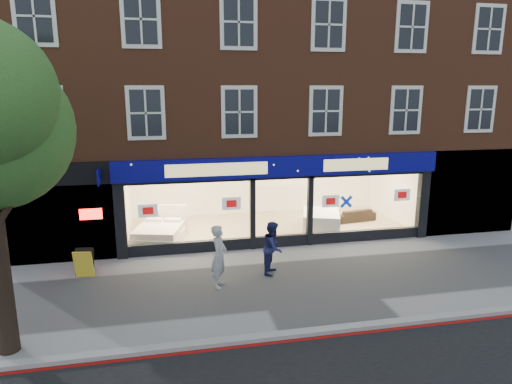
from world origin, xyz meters
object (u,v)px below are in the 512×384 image
object	(u,v)px
a_board	(84,263)
sofa	(354,215)
mattress_stack	(321,220)
pedestrian_grey	(219,256)
display_bed	(160,232)
pedestrian_blue	(273,248)

from	to	relation	value
a_board	sofa	bearing A→B (deg)	28.63
mattress_stack	a_board	world-z (taller)	a_board
a_board	pedestrian_grey	distance (m)	4.21
display_bed	pedestrian_grey	bearing A→B (deg)	-52.57
pedestrian_grey	pedestrian_blue	distance (m)	1.85
mattress_stack	display_bed	bearing A→B (deg)	-178.98
a_board	pedestrian_blue	xyz separation A→B (m)	(5.64, -0.85, 0.38)
sofa	pedestrian_grey	size ratio (longest dim) A/B	0.96
display_bed	pedestrian_grey	distance (m)	4.53
display_bed	a_board	world-z (taller)	display_bed
a_board	pedestrian_grey	world-z (taller)	pedestrian_grey
a_board	pedestrian_grey	xyz separation A→B (m)	(3.91, -1.49, 0.48)
display_bed	mattress_stack	bearing A→B (deg)	16.67
display_bed	a_board	size ratio (longest dim) A/B	2.73
pedestrian_grey	pedestrian_blue	world-z (taller)	pedestrian_grey
mattress_stack	sofa	bearing A→B (deg)	24.89
display_bed	mattress_stack	xyz separation A→B (m)	(6.25, 0.11, 0.03)
mattress_stack	pedestrian_blue	bearing A→B (deg)	-127.98
display_bed	pedestrian_blue	world-z (taller)	pedestrian_blue
sofa	pedestrian_blue	distance (m)	6.44
mattress_stack	pedestrian_blue	distance (m)	4.65
sofa	pedestrian_grey	world-z (taller)	pedestrian_grey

